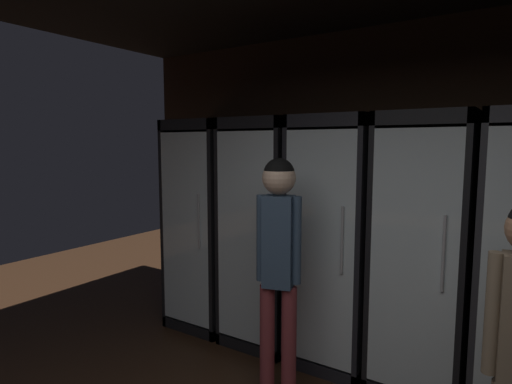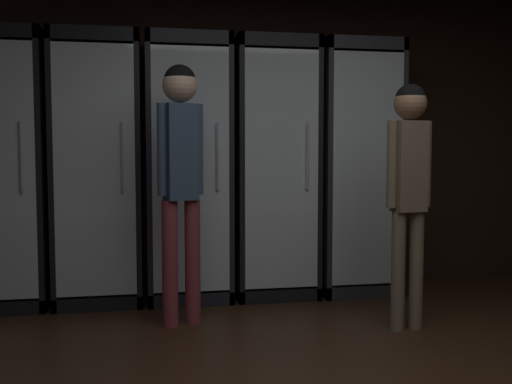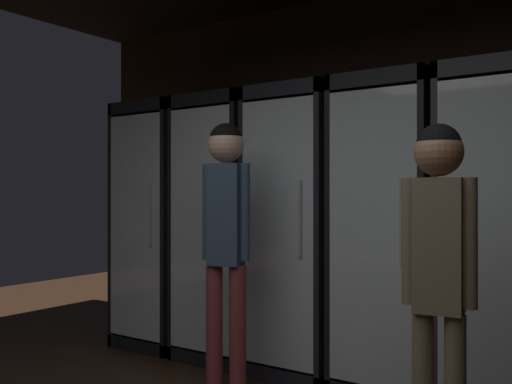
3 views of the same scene
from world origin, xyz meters
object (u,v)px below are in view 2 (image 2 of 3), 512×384
Objects in this scene: cooler_right at (272,171)px; shopper_near at (409,172)px; cooler_left at (99,172)px; cooler_center at (188,171)px; cooler_far_left at (6,173)px; cooler_far_right at (351,171)px; shopper_far at (181,162)px.

cooler_right reaches higher than shopper_near.
cooler_left is 1.00× the size of cooler_center.
cooler_right is at bearing 0.10° from cooler_center.
cooler_left is 1.37m from cooler_right.
cooler_left is at bearing -0.17° from cooler_far_left.
cooler_left and cooler_far_right have the same top height.
shopper_far is (0.59, -0.81, 0.09)m from cooler_left.
cooler_right and cooler_far_right have the same top height.
cooler_far_left is at bearing 156.57° from shopper_near.
shopper_far is (-0.79, -0.81, 0.09)m from cooler_right.
cooler_center is at bearing -179.90° from cooler_right.
cooler_right is at bearing 0.05° from cooler_left.
cooler_center is at bearing -0.00° from cooler_left.
cooler_center is 1.29× the size of shopper_near.
cooler_right is at bearing -0.02° from cooler_far_left.
shopper_far is (-1.44, 0.36, 0.06)m from shopper_near.
shopper_far is at bearing -97.01° from cooler_center.
cooler_left reaches higher than shopper_far.
cooler_far_right is at bearing 0.03° from cooler_right.
shopper_near is at bearing -60.86° from cooler_right.
cooler_center is 1.00× the size of cooler_right.
cooler_far_right reaches higher than shopper_far.
cooler_left is at bearing 180.00° from cooler_center.
cooler_right is 1.35m from shopper_near.
shopper_near is 0.92× the size of shopper_far.
cooler_far_left and cooler_right have the same top height.
shopper_near is at bearing -23.43° from cooler_far_left.
cooler_left is 2.35m from shopper_near.
cooler_left is 1.18× the size of shopper_far.
cooler_far_right is (2.75, -0.00, -0.00)m from cooler_far_left.
cooler_center is 1.79m from shopper_near.
shopper_far is (-1.47, -0.81, 0.10)m from cooler_far_right.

